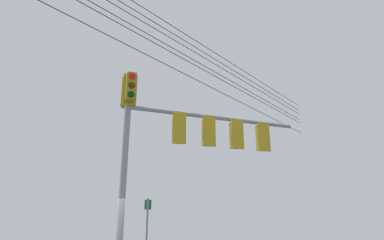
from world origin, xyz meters
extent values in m
cylinder|color=gray|center=(0.83, -0.48, 3.08)|extent=(0.20, 0.20, 6.16)
cylinder|color=gray|center=(2.13, -3.16, 5.29)|extent=(2.74, 5.43, 0.14)
cube|color=olive|center=(1.10, -0.35, 5.84)|extent=(0.40, 0.40, 0.90)
cube|color=#B29319|center=(0.94, -0.42, 5.84)|extent=(0.23, 0.41, 1.04)
cylinder|color=red|center=(1.24, -0.27, 6.14)|extent=(0.11, 0.19, 0.20)
cylinder|color=#3C2703|center=(1.24, -0.27, 5.84)|extent=(0.11, 0.19, 0.20)
cylinder|color=black|center=(1.24, -0.27, 5.54)|extent=(0.11, 0.19, 0.20)
cube|color=olive|center=(0.56, -0.61, 5.84)|extent=(0.40, 0.40, 0.90)
cube|color=#B29319|center=(0.71, -0.54, 5.84)|extent=(0.23, 0.41, 1.04)
cylinder|color=red|center=(0.41, -0.68, 6.14)|extent=(0.11, 0.19, 0.20)
cylinder|color=#3C2703|center=(0.41, -0.68, 5.84)|extent=(0.11, 0.19, 0.20)
cylinder|color=black|center=(0.41, -0.68, 5.54)|extent=(0.11, 0.19, 0.20)
cube|color=olive|center=(1.54, -1.95, 4.74)|extent=(0.40, 0.40, 0.90)
cube|color=#B29319|center=(1.39, -2.02, 4.74)|extent=(0.23, 0.41, 1.04)
cylinder|color=red|center=(1.69, -1.87, 5.04)|extent=(0.12, 0.19, 0.20)
cylinder|color=#3C2703|center=(1.69, -1.87, 4.74)|extent=(0.12, 0.19, 0.20)
cylinder|color=black|center=(1.69, -1.87, 4.44)|extent=(0.12, 0.19, 0.20)
cube|color=olive|center=(2.00, -2.88, 4.74)|extent=(0.40, 0.40, 0.90)
cube|color=#B29319|center=(1.84, -2.95, 4.74)|extent=(0.21, 0.42, 1.04)
cylinder|color=red|center=(2.15, -2.81, 5.04)|extent=(0.11, 0.20, 0.20)
cylinder|color=#3C2703|center=(2.15, -2.81, 4.74)|extent=(0.11, 0.20, 0.20)
cylinder|color=black|center=(2.15, -2.81, 4.44)|extent=(0.11, 0.20, 0.20)
cube|color=olive|center=(2.45, -3.81, 4.74)|extent=(0.40, 0.40, 0.90)
cube|color=#B29319|center=(2.30, -3.88, 4.74)|extent=(0.23, 0.41, 1.04)
cylinder|color=red|center=(2.60, -3.74, 5.04)|extent=(0.11, 0.19, 0.20)
cylinder|color=#3C2703|center=(2.60, -3.74, 4.74)|extent=(0.11, 0.19, 0.20)
cylinder|color=black|center=(2.60, -3.74, 4.44)|extent=(0.11, 0.19, 0.20)
cube|color=olive|center=(2.90, -4.74, 4.74)|extent=(0.39, 0.39, 0.90)
cube|color=#B29319|center=(2.75, -4.81, 4.74)|extent=(0.21, 0.42, 1.04)
cylinder|color=red|center=(3.05, -4.67, 5.04)|extent=(0.11, 0.20, 0.20)
cylinder|color=#3C2703|center=(3.05, -4.67, 4.74)|extent=(0.11, 0.20, 0.20)
cylinder|color=black|center=(3.05, -4.67, 4.44)|extent=(0.11, 0.20, 0.20)
cylinder|color=slate|center=(3.72, -0.54, 1.38)|extent=(0.07, 0.07, 2.77)
cube|color=#0C7238|center=(3.76, -0.54, 2.54)|extent=(0.05, 0.25, 0.35)
cube|color=white|center=(3.78, -0.54, 2.54)|extent=(0.03, 0.19, 0.29)
cylinder|color=black|center=(1.70, -1.11, 7.40)|extent=(19.29, 13.89, 0.27)
cylinder|color=black|center=(1.70, -1.11, 8.03)|extent=(19.29, 13.89, 0.27)
cylinder|color=black|center=(1.70, -1.11, 8.24)|extent=(19.29, 13.89, 0.27)
cylinder|color=black|center=(1.70, -1.11, 8.62)|extent=(19.29, 13.89, 0.27)
cylinder|color=black|center=(1.70, -1.11, 8.87)|extent=(19.29, 13.89, 0.27)
cylinder|color=black|center=(1.70, -1.11, 9.19)|extent=(19.29, 13.89, 0.27)
camera|label=1|loc=(-8.53, -3.48, 1.65)|focal=30.90mm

